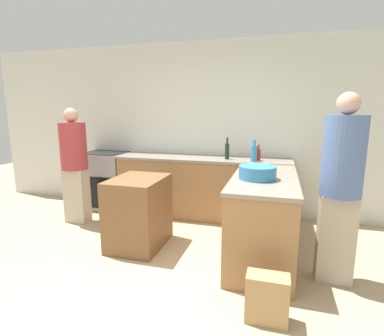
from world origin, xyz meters
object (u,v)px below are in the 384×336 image
mixing_bowl (257,172)px  island_table (139,212)px  hot_sauce_bottle (258,154)px  person_at_peninsula (341,184)px  wine_bottle_dark (227,151)px  paper_bag (267,298)px  range_oven (106,180)px  dish_soap_bottle (254,153)px  person_by_range (74,162)px

mixing_bowl → island_table: bearing=179.2°
hot_sauce_bottle → person_at_peninsula: (0.84, -1.37, -0.05)m
wine_bottle_dark → person_at_peninsula: 1.89m
person_at_peninsula → paper_bag: (-0.60, -0.77, -0.78)m
island_table → paper_bag: size_ratio=2.17×
mixing_bowl → hot_sauce_bottle: (-0.07, 1.19, 0.02)m
hot_sauce_bottle → island_table: bearing=-138.5°
range_oven → dish_soap_bottle: 2.56m
range_oven → mixing_bowl: 2.94m
dish_soap_bottle → paper_bag: bearing=-81.7°
island_table → paper_bag: (1.57, -0.97, -0.23)m
person_by_range → person_at_peninsula: (3.41, -0.67, 0.08)m
range_oven → dish_soap_bottle: dish_soap_bottle is taller
mixing_bowl → person_by_range: person_by_range is taller
mixing_bowl → person_by_range: size_ratio=0.23×
island_table → person_by_range: bearing=159.1°
mixing_bowl → wine_bottle_dark: (-0.52, 1.20, 0.06)m
person_by_range → paper_bag: person_by_range is taller
wine_bottle_dark → hot_sauce_bottle: bearing=-0.7°
mixing_bowl → paper_bag: mixing_bowl is taller
person_at_peninsula → mixing_bowl: bearing=167.0°
range_oven → island_table: 1.72m
island_table → person_at_peninsula: (2.17, -0.20, 0.55)m
mixing_bowl → dish_soap_bottle: size_ratio=1.28×
island_table → wine_bottle_dark: wine_bottle_dark is taller
hot_sauce_bottle → person_by_range: person_by_range is taller
island_table → range_oven: bearing=134.9°
wine_bottle_dark → paper_bag: (0.70, -2.15, -0.87)m
person_by_range → hot_sauce_bottle: bearing=15.3°
range_oven → person_by_range: (-0.02, -0.75, 0.43)m
island_table → person_by_range: person_by_range is taller
paper_bag → person_at_peninsula: bearing=52.3°
island_table → mixing_bowl: bearing=-0.8°
dish_soap_bottle → paper_bag: dish_soap_bottle is taller
dish_soap_bottle → person_by_range: (-2.51, -0.60, -0.15)m
range_oven → paper_bag: range_oven is taller
dish_soap_bottle → wine_bottle_dark: bearing=165.0°
hot_sauce_bottle → person_by_range: bearing=-164.7°
dish_soap_bottle → paper_bag: 2.24m
wine_bottle_dark → person_at_peninsula: bearing=-46.8°
person_at_peninsula → wine_bottle_dark: bearing=133.2°
dish_soap_bottle → hot_sauce_bottle: bearing=63.3°
dish_soap_bottle → person_by_range: person_by_range is taller
hot_sauce_bottle → person_at_peninsula: 1.61m
hot_sauce_bottle → person_at_peninsula: person_at_peninsula is taller
hot_sauce_bottle → person_by_range: (-2.56, -0.70, -0.12)m
person_by_range → dish_soap_bottle: bearing=13.4°
person_at_peninsula → dish_soap_bottle: bearing=125.2°
wine_bottle_dark → paper_bag: wine_bottle_dark is taller
dish_soap_bottle → mixing_bowl: bearing=-83.5°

